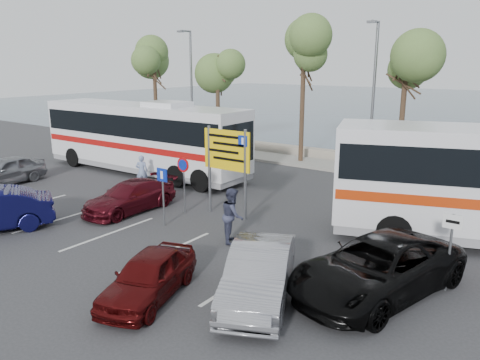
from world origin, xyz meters
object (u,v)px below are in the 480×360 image
Objects in this scene: coach_bus_left at (143,140)px; pedestrian_far at (233,215)px; car_red at (149,276)px; street_lamp_right at (373,91)px; suv_black at (377,267)px; car_silver_b at (259,273)px; direction_sign at (227,157)px; car_silver_a at (4,171)px; car_maroon at (130,197)px; pedestrian_near at (142,171)px; street_lamp_left at (191,84)px.

coach_bus_left is 6.81× the size of pedestrian_far.
pedestrian_far reaches higher than car_red.
street_lamp_right is at bearing -37.04° from pedestrian_far.
car_red is 1.87× the size of pedestrian_far.
car_silver_b is at bearing -123.23° from suv_black.
car_silver_a is at bearing -167.48° from direction_sign.
pedestrian_near is (-2.54, 3.01, 0.18)m from car_maroon.
coach_bus_left is 3.13× the size of car_silver_a.
direction_sign is at bearing 109.36° from car_silver_b.
street_lamp_left is at bearing 121.79° from car_maroon.
street_lamp_right is 1.47× the size of suv_black.
street_lamp_left reaches higher than car_silver_b.
street_lamp_right is 0.61× the size of coach_bus_left.
direction_sign reaches higher than suv_black.
coach_bus_left is at bearing 123.15° from car_silver_b.
pedestrian_near reaches higher than car_silver_a.
street_lamp_right is at bearing 79.06° from direction_sign.
car_silver_a is 7.11m from pedestrian_near.
coach_bus_left is at bearing -69.87° from street_lamp_left.
street_lamp_left is 2.23× the size of direction_sign.
car_silver_b is at bearing -79.31° from street_lamp_right.
car_silver_a is at bearing -5.95° from pedestrian_near.
pedestrian_far reaches higher than car_silver_a.
street_lamp_right is 2.22× the size of car_red.
car_maroon is 1.18× the size of car_red.
car_silver_a is (-14.18, -13.03, -3.89)m from street_lamp_right.
car_red is at bearing -69.56° from direction_sign.
suv_black is 3.38× the size of pedestrian_near.
car_silver_b is at bearing -45.86° from direction_sign.
suv_black reaches higher than car_silver_a.
street_lamp_left and street_lamp_right have the same top height.
street_lamp_left is 7.95m from coach_bus_left.
pedestrian_near is at bearing 120.38° from car_red.
street_lamp_right is 19.65m from car_silver_a.
street_lamp_left is at bearing 180.00° from street_lamp_right.
car_silver_b is (-2.40, -2.09, -0.03)m from suv_black.
suv_black is at bearing -134.66° from pedestrian_far.
direction_sign reaches higher than car_red.
direction_sign is 8.05m from suv_black.
pedestrian_near is (-8.68, 7.79, 0.19)m from car_red.
street_lamp_left is 0.61× the size of coach_bus_left.
car_silver_a is at bearing -164.99° from suv_black.
car_silver_b is (4.90, -5.04, -1.70)m from direction_sign.
car_silver_a is at bearing -173.95° from car_maroon.
pedestrian_far reaches higher than pedestrian_near.
street_lamp_left is at bearing 110.13° from coach_bus_left.
suv_black is (19.48, -0.25, 0.04)m from car_silver_a.
coach_bus_left reaches higher than direction_sign.
car_maroon is 10.99m from suv_black.
pedestrian_near reaches higher than suv_black.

